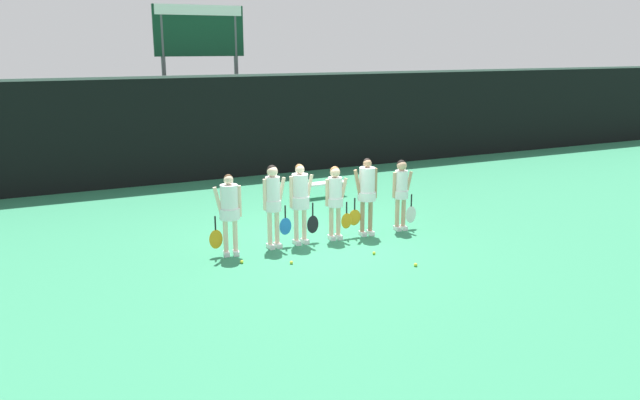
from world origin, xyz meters
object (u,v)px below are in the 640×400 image
object	(u,v)px
bench_courtside	(319,185)
tennis_ball_3	(374,253)
scoreboard	(200,46)
player_3	(335,196)
tennis_ball_1	(416,265)
player_0	(229,208)
tennis_ball_0	(353,220)
tennis_ball_2	(291,262)
player_1	(273,199)
tennis_ball_4	(242,262)
player_4	(367,190)
player_2	(300,197)
player_5	(401,189)

from	to	relation	value
bench_courtside	tennis_ball_3	distance (m)	5.13
tennis_ball_3	bench_courtside	bearing A→B (deg)	77.48
scoreboard	tennis_ball_3	bearing A→B (deg)	-86.33
player_3	tennis_ball_1	bearing A→B (deg)	-70.59
scoreboard	tennis_ball_1	world-z (taller)	scoreboard
bench_courtside	tennis_ball_1	bearing A→B (deg)	-99.07
player_0	tennis_ball_0	distance (m)	3.82
player_3	tennis_ball_2	bearing A→B (deg)	-139.38
tennis_ball_0	tennis_ball_3	world-z (taller)	same
player_1	tennis_ball_4	distance (m)	1.56
player_4	tennis_ball_3	world-z (taller)	player_4
player_0	tennis_ball_2	world-z (taller)	player_0
player_2	player_3	xyz separation A→B (m)	(0.83, -0.02, -0.07)
player_1	tennis_ball_4	size ratio (longest dim) A/B	25.22
player_5	tennis_ball_1	size ratio (longest dim) A/B	23.38
player_2	tennis_ball_4	size ratio (longest dim) A/B	24.78
tennis_ball_0	tennis_ball_1	xyz separation A→B (m)	(-0.45, -3.40, 0.00)
player_1	player_4	distance (m)	2.23
scoreboard	player_4	xyz separation A→B (m)	(1.21, -9.18, -3.14)
player_0	player_4	distance (m)	3.22
tennis_ball_3	player_1	bearing A→B (deg)	141.73
player_0	player_2	size ratio (longest dim) A/B	0.96
player_1	tennis_ball_2	bearing A→B (deg)	-96.72
player_4	player_2	bearing A→B (deg)	-176.00
player_0	tennis_ball_3	size ratio (longest dim) A/B	25.96
player_5	tennis_ball_1	world-z (taller)	player_5
player_3	player_4	world-z (taller)	player_4
tennis_ball_0	player_0	bearing A→B (deg)	-161.74
player_1	tennis_ball_2	world-z (taller)	player_1
player_1	tennis_ball_3	size ratio (longest dim) A/B	27.44
bench_courtside	player_0	bearing A→B (deg)	-137.48
tennis_ball_1	player_1	bearing A→B (deg)	131.84
player_3	tennis_ball_2	distance (m)	2.12
scoreboard	player_0	bearing A→B (deg)	-102.32
bench_courtside	tennis_ball_2	world-z (taller)	bench_courtside
bench_courtside	tennis_ball_0	size ratio (longest dim) A/B	25.76
player_1	player_5	size ratio (longest dim) A/B	1.08
player_2	player_5	xyz separation A→B (m)	(2.54, -0.05, -0.06)
player_1	tennis_ball_4	bearing A→B (deg)	-147.74
player_0	player_3	world-z (taller)	player_0
scoreboard	tennis_ball_0	bearing A→B (deg)	-79.45
player_1	player_2	bearing A→B (deg)	-1.73
player_0	tennis_ball_4	xyz separation A→B (m)	(0.03, -0.60, -0.97)
player_5	tennis_ball_3	world-z (taller)	player_5
player_3	tennis_ball_3	xyz separation A→B (m)	(0.23, -1.33, -0.95)
player_0	tennis_ball_1	xyz separation A→B (m)	(3.05, -2.24, -0.97)
scoreboard	player_4	world-z (taller)	scoreboard
player_1	player_3	distance (m)	1.46
player_0	player_2	world-z (taller)	player_2
player_3	player_0	bearing A→B (deg)	-174.04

